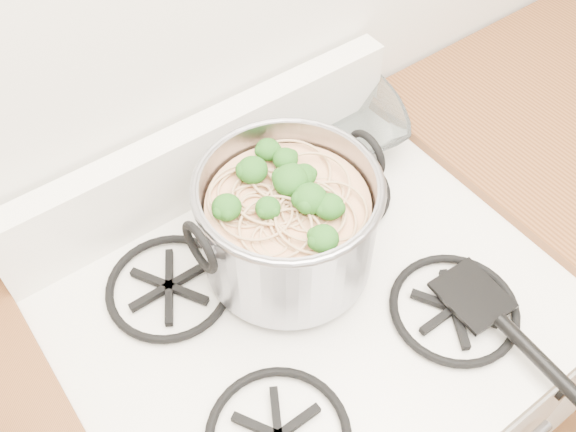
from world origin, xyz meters
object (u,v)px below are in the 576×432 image
(spatula, at_px, (473,293))
(stock_pot, at_px, (288,224))
(glass_bowl, at_px, (337,128))
(gas_range, at_px, (305,414))

(spatula, bearing_deg, stock_pot, 131.41)
(stock_pot, height_order, spatula, stock_pot)
(glass_bowl, bearing_deg, gas_range, -135.07)
(stock_pot, xyz_separation_m, spatula, (0.19, -0.23, -0.08))
(gas_range, height_order, spatula, spatula)
(gas_range, bearing_deg, spatula, -36.99)
(gas_range, height_order, glass_bowl, glass_bowl)
(gas_range, bearing_deg, glass_bowl, 44.93)
(gas_range, bearing_deg, stock_pot, 80.87)
(glass_bowl, bearing_deg, spatula, -98.34)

